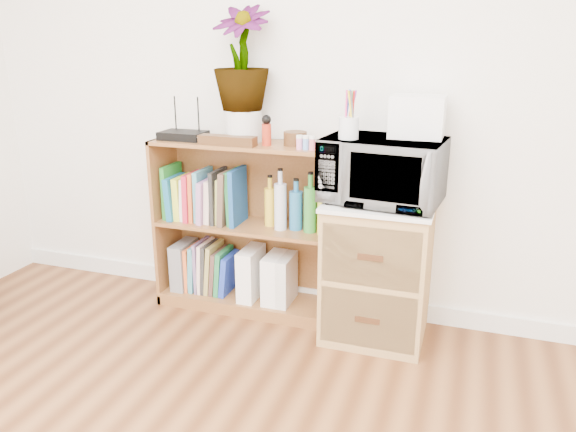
% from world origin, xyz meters
% --- Properties ---
extents(skirting_board, '(4.00, 0.02, 0.10)m').
position_xyz_m(skirting_board, '(0.00, 2.24, 0.05)').
color(skirting_board, white).
rests_on(skirting_board, ground).
extents(bookshelf, '(1.00, 0.30, 0.95)m').
position_xyz_m(bookshelf, '(-0.35, 2.10, 0.47)').
color(bookshelf, brown).
rests_on(bookshelf, ground).
extents(wicker_unit, '(0.50, 0.45, 0.70)m').
position_xyz_m(wicker_unit, '(0.40, 2.02, 0.35)').
color(wicker_unit, '#9E7542').
rests_on(wicker_unit, ground).
extents(microwave, '(0.59, 0.43, 0.31)m').
position_xyz_m(microwave, '(0.40, 2.02, 0.87)').
color(microwave, silver).
rests_on(microwave, wicker_unit).
extents(pen_cup, '(0.09, 0.09, 0.10)m').
position_xyz_m(pen_cup, '(0.25, 1.95, 1.08)').
color(pen_cup, silver).
rests_on(pen_cup, microwave).
extents(small_appliance, '(0.24, 0.20, 0.19)m').
position_xyz_m(small_appliance, '(0.54, 2.10, 1.12)').
color(small_appliance, white).
rests_on(small_appliance, microwave).
extents(router, '(0.24, 0.16, 0.04)m').
position_xyz_m(router, '(-0.69, 2.08, 0.97)').
color(router, black).
rests_on(router, bookshelf).
extents(white_bowl, '(0.13, 0.13, 0.03)m').
position_xyz_m(white_bowl, '(-0.55, 2.07, 0.97)').
color(white_bowl, white).
rests_on(white_bowl, bookshelf).
extents(plant_pot, '(0.19, 0.19, 0.17)m').
position_xyz_m(plant_pot, '(-0.36, 2.12, 1.03)').
color(plant_pot, silver).
rests_on(plant_pot, bookshelf).
extents(potted_plant, '(0.29, 0.29, 0.52)m').
position_xyz_m(potted_plant, '(-0.36, 2.12, 1.38)').
color(potted_plant, '#337D32').
rests_on(potted_plant, plant_pot).
extents(trinket_box, '(0.30, 0.08, 0.05)m').
position_xyz_m(trinket_box, '(-0.39, 2.00, 0.97)').
color(trinket_box, '#38200F').
rests_on(trinket_box, bookshelf).
extents(kokeshi_doll, '(0.05, 0.05, 0.11)m').
position_xyz_m(kokeshi_doll, '(-0.20, 2.06, 1.00)').
color(kokeshi_doll, '#AF2A15').
rests_on(kokeshi_doll, bookshelf).
extents(wooden_bowl, '(0.12, 0.12, 0.07)m').
position_xyz_m(wooden_bowl, '(-0.07, 2.11, 0.98)').
color(wooden_bowl, '#3D2510').
rests_on(wooden_bowl, bookshelf).
extents(paint_jars, '(0.12, 0.04, 0.06)m').
position_xyz_m(paint_jars, '(0.02, 2.01, 0.98)').
color(paint_jars, pink).
rests_on(paint_jars, bookshelf).
extents(file_box, '(0.08, 0.22, 0.27)m').
position_xyz_m(file_box, '(-0.74, 2.10, 0.21)').
color(file_box, slate).
rests_on(file_box, bookshelf).
extents(magazine_holder_left, '(0.09, 0.23, 0.29)m').
position_xyz_m(magazine_holder_left, '(-0.32, 2.09, 0.21)').
color(magazine_holder_left, white).
rests_on(magazine_holder_left, bookshelf).
extents(magazine_holder_mid, '(0.09, 0.22, 0.27)m').
position_xyz_m(magazine_holder_mid, '(-0.18, 2.09, 0.21)').
color(magazine_holder_mid, white).
rests_on(magazine_holder_mid, bookshelf).
extents(magazine_holder_right, '(0.09, 0.22, 0.27)m').
position_xyz_m(magazine_holder_right, '(-0.12, 2.09, 0.20)').
color(magazine_holder_right, silver).
rests_on(magazine_holder_right, bookshelf).
extents(cookbooks, '(0.44, 0.20, 0.31)m').
position_xyz_m(cookbooks, '(-0.59, 2.10, 0.63)').
color(cookbooks, '#217D27').
rests_on(cookbooks, bookshelf).
extents(liquor_bottles, '(0.38, 0.07, 0.32)m').
position_xyz_m(liquor_bottles, '(-0.04, 2.10, 0.65)').
color(liquor_bottles, gold).
rests_on(liquor_bottles, bookshelf).
extents(lower_books, '(0.27, 0.19, 0.30)m').
position_xyz_m(lower_books, '(-0.57, 2.10, 0.21)').
color(lower_books, orange).
rests_on(lower_books, bookshelf).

